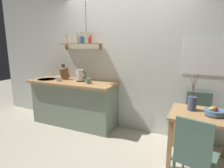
# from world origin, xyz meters

# --- Properties ---
(ground_plane) EXTENTS (14.00, 14.00, 0.00)m
(ground_plane) POSITION_xyz_m (0.00, 0.00, 0.00)
(ground_plane) COLOR #BCB29E
(back_wall) EXTENTS (6.80, 0.11, 2.70)m
(back_wall) POSITION_xyz_m (0.20, 0.65, 1.35)
(back_wall) COLOR silver
(back_wall) RESTS_ON ground_plane
(kitchen_counter) EXTENTS (1.83, 0.63, 0.92)m
(kitchen_counter) POSITION_xyz_m (-1.00, 0.32, 0.46)
(kitchen_counter) COLOR gray
(kitchen_counter) RESTS_ON ground_plane
(wall_shelf) EXTENTS (0.91, 0.20, 0.31)m
(wall_shelf) POSITION_xyz_m (-0.92, 0.49, 1.70)
(wall_shelf) COLOR tan
(dining_table) EXTENTS (0.81, 0.70, 0.72)m
(dining_table) POSITION_xyz_m (1.36, -0.03, 0.59)
(dining_table) COLOR tan
(dining_table) RESTS_ON ground_plane
(dining_chair_near) EXTENTS (0.48, 0.48, 0.94)m
(dining_chair_near) POSITION_xyz_m (1.29, -0.77, 0.52)
(dining_chair_near) COLOR #4C6B5B
(dining_chair_near) RESTS_ON ground_plane
(dining_chair_far) EXTENTS (0.45, 0.43, 0.89)m
(dining_chair_far) POSITION_xyz_m (1.32, 0.42, 0.49)
(dining_chair_far) COLOR #4C6B5B
(dining_chair_far) RESTS_ON ground_plane
(fruit_bowl) EXTENTS (0.24, 0.24, 0.14)m
(fruit_bowl) POSITION_xyz_m (1.49, -0.04, 0.78)
(fruit_bowl) COLOR #51759E
(fruit_bowl) RESTS_ON dining_table
(twig_vase) EXTENTS (0.12, 0.12, 0.52)m
(twig_vase) POSITION_xyz_m (1.22, 0.06, 0.83)
(twig_vase) COLOR #475675
(twig_vase) RESTS_ON dining_table
(electric_kettle) EXTENTS (0.25, 0.16, 0.26)m
(electric_kettle) POSITION_xyz_m (-0.85, 0.38, 1.03)
(electric_kettle) COLOR black
(electric_kettle) RESTS_ON kitchen_counter
(knife_block) EXTENTS (0.11, 0.18, 0.33)m
(knife_block) POSITION_xyz_m (-1.28, 0.43, 1.05)
(knife_block) COLOR brown
(knife_block) RESTS_ON kitchen_counter
(coffee_mug_by_sink) EXTENTS (0.13, 0.09, 0.10)m
(coffee_mug_by_sink) POSITION_xyz_m (-1.26, 0.21, 0.96)
(coffee_mug_by_sink) COLOR white
(coffee_mug_by_sink) RESTS_ON kitchen_counter
(coffee_mug_spare) EXTENTS (0.13, 0.09, 0.10)m
(coffee_mug_spare) POSITION_xyz_m (-0.58, 0.24, 0.97)
(coffee_mug_spare) COLOR slate
(coffee_mug_spare) RESTS_ON kitchen_counter
(pendant_lamp) EXTENTS (0.23, 0.23, 0.65)m
(pendant_lamp) POSITION_xyz_m (-0.59, 0.23, 1.78)
(pendant_lamp) COLOR black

